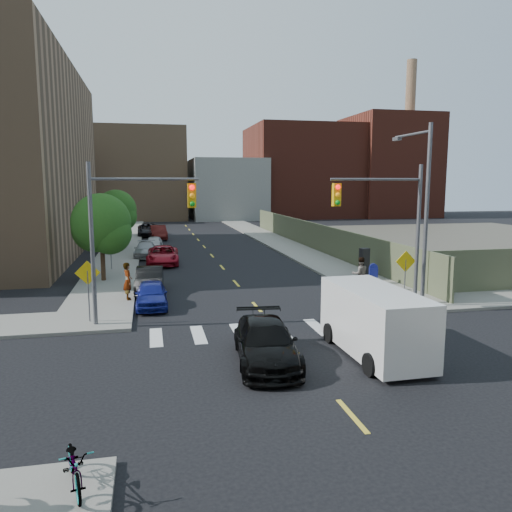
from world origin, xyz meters
name	(u,v)px	position (x,y,z in m)	size (l,w,h in m)	color
ground	(306,363)	(0.00, 0.00, 0.00)	(160.00, 160.00, 0.00)	black
sidewalk_nw	(126,237)	(-7.75, 41.50, 0.07)	(3.50, 73.00, 0.15)	gray
sidewalk_ne	(261,234)	(7.75, 41.50, 0.07)	(3.50, 73.00, 0.15)	gray
fence_north	(312,236)	(9.60, 28.00, 1.25)	(0.12, 44.00, 2.50)	#626949
gravel_lot	(474,242)	(28.00, 30.00, 0.03)	(36.00, 42.00, 0.06)	#595447
bg_bldg_west	(40,183)	(-22.00, 70.00, 6.00)	(14.00, 18.00, 12.00)	#592319
bg_bldg_midwest	(142,174)	(-6.00, 72.00, 7.50)	(14.00, 16.00, 15.00)	#8C6B4C
bg_bldg_center	(226,189)	(8.00, 70.00, 5.00)	(12.00, 16.00, 10.00)	gray
bg_bldg_east	(301,172)	(22.00, 72.00, 8.00)	(18.00, 18.00, 16.00)	#592319
bg_bldg_fareast	(388,167)	(38.00, 70.00, 9.00)	(14.00, 16.00, 18.00)	#592319
smokestack	(409,139)	(42.00, 70.00, 14.00)	(1.80, 1.80, 28.00)	#8C6B4C
signal_nw	(129,221)	(-5.98, 6.00, 4.53)	(4.59, 0.30, 7.00)	#59595E
signal_ne	(390,217)	(5.98, 6.00, 4.53)	(4.59, 0.30, 7.00)	#59595E
streetlight_ne	(423,201)	(8.20, 6.90, 5.22)	(0.25, 3.70, 9.00)	#59595E
warn_sign_nw	(88,280)	(-7.80, 6.50, 1.99)	(1.06, 0.06, 2.83)	#59595E
warn_sign_ne	(405,267)	(7.20, 6.50, 1.99)	(1.06, 0.06, 2.83)	#59595E
warn_sign_midwest	(111,243)	(-7.80, 20.00, 1.99)	(1.06, 0.06, 2.83)	#59595E
tree_west_near	(101,227)	(-8.00, 16.05, 3.48)	(3.66, 3.64, 5.52)	#332114
tree_west_far	(116,212)	(-8.00, 31.05, 3.48)	(3.66, 3.64, 5.52)	#332114
parked_car_blue	(151,294)	(-5.13, 9.08, 0.65)	(1.53, 3.80, 1.30)	navy
parked_car_black	(150,280)	(-5.21, 12.69, 0.70)	(1.48, 4.24, 1.40)	black
parked_car_red	(163,255)	(-4.20, 22.27, 0.70)	(2.33, 5.06, 1.41)	#A51020
parked_car_silver	(145,250)	(-5.50, 26.24, 0.63)	(1.75, 4.31, 1.25)	#97999E
parked_car_white	(154,243)	(-4.76, 30.92, 0.62)	(1.47, 3.66, 1.25)	silver
parked_car_maroon	(158,232)	(-4.20, 39.28, 0.77)	(1.63, 4.68, 1.54)	#420F0D
parked_car_grey	(148,230)	(-5.23, 43.30, 0.74)	(2.44, 5.29, 1.47)	black
black_sedan	(266,343)	(-1.34, 0.33, 0.72)	(2.01, 4.96, 1.44)	black
cargo_van	(373,319)	(2.63, 0.44, 1.29)	(2.33, 5.39, 2.45)	white
mailbox	(373,274)	(7.91, 11.53, 0.74)	(0.59, 0.51, 1.22)	navy
payphone	(364,262)	(8.28, 13.69, 1.07)	(0.55, 0.45, 1.85)	black
pedestrian_west	(128,281)	(-6.30, 10.36, 1.12)	(0.71, 0.46, 1.94)	gray
pedestrian_east	(360,274)	(6.30, 9.83, 1.10)	(0.92, 0.72, 1.90)	gray
bicycle	(75,465)	(-6.72, -6.00, 0.62)	(0.63, 1.80, 0.94)	gray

